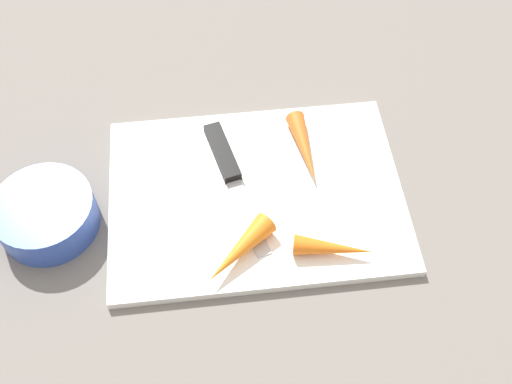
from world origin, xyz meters
name	(u,v)px	position (x,y,z in m)	size (l,w,h in m)	color
ground_plane	(256,197)	(0.00, 0.00, 0.00)	(1.40, 1.40, 0.00)	slate
cutting_board	(256,195)	(0.00, 0.00, 0.01)	(0.36, 0.26, 0.01)	white
knife	(226,160)	(-0.03, 0.05, 0.02)	(0.07, 0.20, 0.01)	#B7B7BC
carrot_medium	(239,251)	(-0.03, -0.09, 0.03)	(0.03, 0.03, 0.10)	orange
carrot_shortest	(333,248)	(0.08, -0.09, 0.02)	(0.02, 0.02, 0.09)	orange
carrot_longest	(304,148)	(0.07, 0.05, 0.02)	(0.02, 0.02, 0.10)	orange
small_bowl	(46,214)	(-0.25, -0.01, 0.02)	(0.12, 0.12, 0.05)	#3351B2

